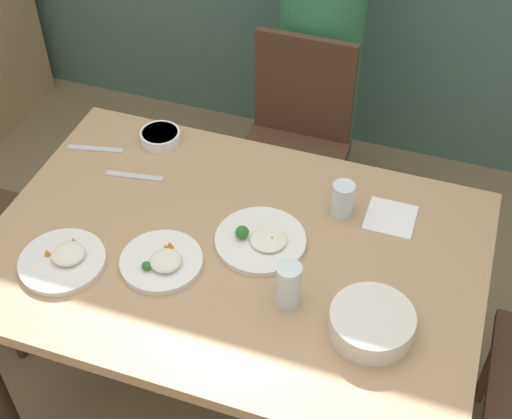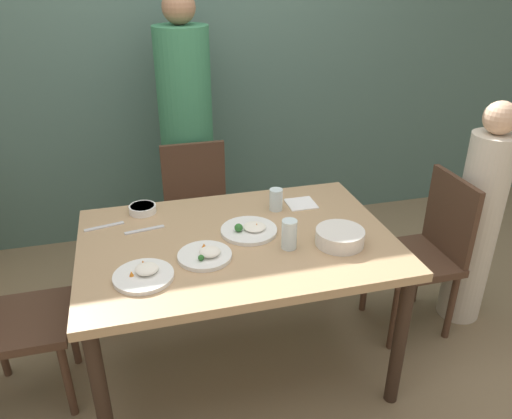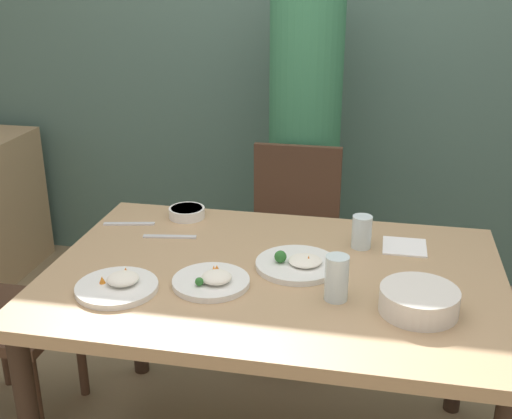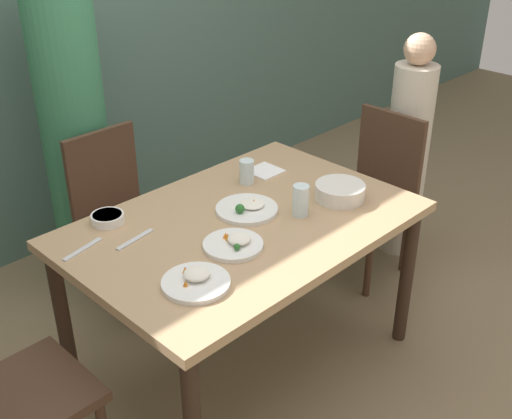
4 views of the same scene
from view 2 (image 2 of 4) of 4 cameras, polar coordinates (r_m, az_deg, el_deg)
The scene contains 18 objects.
ground_plane at distance 2.64m, azimuth -1.88°, elevation -17.07°, with size 10.00×10.00×0.00m, color #847051.
wall_back at distance 3.44m, azimuth -8.36°, elevation 18.51°, with size 10.00×0.06×2.70m.
dining_table at distance 2.24m, azimuth -2.13°, elevation -5.09°, with size 1.37×0.93×0.72m.
chair_adult_spot at distance 3.01m, azimuth -6.59°, elevation -0.29°, with size 0.40×0.40×0.86m.
chair_child_spot at distance 2.76m, azimuth 18.75°, elevation -4.33°, with size 0.40×0.40×0.86m.
chair_empty_left at distance 2.42m, azimuth -27.03°, elevation -10.77°, with size 0.40×0.40×0.86m.
person_adult at distance 3.20m, azimuth -7.83°, elevation 7.38°, with size 0.33×0.33×1.68m.
person_child at distance 2.87m, azimuth 23.89°, elevation -1.51°, with size 0.23×0.23×1.23m.
bowl_curry at distance 2.17m, azimuth 9.57°, elevation -3.08°, with size 0.21×0.21×0.07m.
plate_rice_adult at distance 2.24m, azimuth -0.77°, elevation -2.34°, with size 0.25×0.25×0.06m.
plate_rice_child at distance 1.99m, azimuth -12.68°, elevation -7.28°, with size 0.23×0.23×0.05m.
plate_noodles at distance 2.07m, azimuth -5.78°, elevation -5.18°, with size 0.22×0.22×0.05m.
bowl_rice_small at distance 2.48m, azimuth -12.84°, elevation 0.10°, with size 0.13×0.13×0.04m.
glass_water_tall at distance 2.11m, azimuth 3.82°, elevation -2.84°, with size 0.07×0.07×0.13m.
glass_water_short at distance 2.43m, azimuth 2.30°, elevation 1.14°, with size 0.06×0.06×0.11m.
napkin_folded at distance 2.51m, azimuth 5.17°, elevation 0.67°, with size 0.14×0.14×0.01m.
fork_steel at distance 2.32m, azimuth -12.62°, elevation -2.28°, with size 0.18×0.05×0.01m.
spoon_steel at distance 2.39m, azimuth -16.96°, elevation -1.88°, with size 0.18×0.06×0.01m.
Camera 2 is at (-0.41, -1.86, 1.83)m, focal length 35.00 mm.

